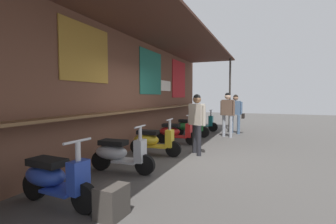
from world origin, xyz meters
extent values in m
plane|color=#474442|center=(0.00, 0.00, 0.00)|extent=(35.79, 35.79, 0.00)
cube|color=brown|center=(0.00, 2.02, 1.71)|extent=(12.78, 0.25, 3.41)
cube|color=brown|center=(0.00, 1.72, 1.15)|extent=(11.50, 0.36, 0.05)
cube|color=olive|center=(-1.56, 1.89, 2.45)|extent=(1.48, 0.02, 1.21)
cube|color=#236B5B|center=(1.55, 1.89, 2.32)|extent=(1.55, 0.02, 1.42)
cube|color=#B22328|center=(4.29, 1.89, 2.27)|extent=(1.59, 0.02, 1.56)
cube|color=beige|center=(2.78, 1.88, 1.93)|extent=(0.92, 0.03, 0.38)
cube|color=#4C2D23|center=(0.00, 0.84, 3.25)|extent=(12.27, 2.12, 0.06)
cylinder|color=#332D28|center=(5.37, -0.12, 1.62)|extent=(0.08, 0.08, 3.25)
ellipsoid|color=#233D9E|center=(-3.23, 1.25, 0.40)|extent=(0.43, 0.72, 0.30)
cube|color=black|center=(-3.23, 1.20, 0.60)|extent=(0.34, 0.57, 0.10)
cube|color=#233D9E|center=(-3.25, 0.90, 0.25)|extent=(0.41, 0.52, 0.04)
cube|color=#233D9E|center=(-3.27, 0.60, 0.47)|extent=(0.29, 0.18, 0.44)
cylinder|color=#B7B7BC|center=(-3.27, 0.60, 0.60)|extent=(0.07, 0.07, 0.70)
cylinder|color=#B7B7BC|center=(-3.27, 0.60, 0.95)|extent=(0.46, 0.07, 0.04)
cylinder|color=black|center=(-3.28, 0.50, 0.20)|extent=(0.13, 0.41, 0.40)
cylinder|color=black|center=(-3.21, 1.50, 0.20)|extent=(0.13, 0.41, 0.40)
ellipsoid|color=#B2B5BA|center=(-1.62, 1.25, 0.40)|extent=(0.42, 0.72, 0.30)
cube|color=black|center=(-1.61, 1.20, 0.60)|extent=(0.33, 0.57, 0.10)
cube|color=#B2B5BA|center=(-1.59, 0.90, 0.25)|extent=(0.41, 0.52, 0.04)
cube|color=#B2B5BA|center=(-1.58, 0.60, 0.47)|extent=(0.29, 0.18, 0.44)
cylinder|color=#B7B7BC|center=(-1.58, 0.60, 0.60)|extent=(0.07, 0.07, 0.70)
cylinder|color=#B7B7BC|center=(-1.58, 0.60, 0.95)|extent=(0.46, 0.06, 0.04)
cylinder|color=black|center=(-1.57, 0.50, 0.20)|extent=(0.12, 0.41, 0.40)
cylinder|color=black|center=(-1.63, 1.50, 0.20)|extent=(0.12, 0.41, 0.40)
ellipsoid|color=gold|center=(-0.06, 1.25, 0.40)|extent=(0.42, 0.72, 0.30)
cube|color=black|center=(-0.05, 1.20, 0.60)|extent=(0.33, 0.57, 0.10)
cube|color=gold|center=(-0.04, 0.90, 0.25)|extent=(0.41, 0.52, 0.04)
cube|color=gold|center=(-0.02, 0.60, 0.47)|extent=(0.29, 0.18, 0.44)
cylinder|color=#B7B7BC|center=(-0.02, 0.60, 0.60)|extent=(0.07, 0.07, 0.70)
cylinder|color=#B7B7BC|center=(-0.02, 0.60, 0.95)|extent=(0.46, 0.07, 0.04)
cylinder|color=black|center=(-0.01, 0.50, 0.20)|extent=(0.13, 0.41, 0.40)
cylinder|color=black|center=(-0.07, 1.50, 0.20)|extent=(0.13, 0.41, 0.40)
ellipsoid|color=red|center=(1.61, 1.25, 0.40)|extent=(0.40, 0.71, 0.30)
cube|color=black|center=(1.61, 1.20, 0.60)|extent=(0.31, 0.56, 0.10)
cube|color=red|center=(1.62, 0.90, 0.25)|extent=(0.39, 0.51, 0.04)
cube|color=red|center=(1.62, 0.60, 0.47)|extent=(0.28, 0.17, 0.44)
cylinder|color=#B7B7BC|center=(1.62, 0.60, 0.60)|extent=(0.07, 0.07, 0.70)
cylinder|color=#B7B7BC|center=(1.62, 0.60, 0.95)|extent=(0.46, 0.05, 0.04)
cylinder|color=black|center=(1.62, 0.50, 0.20)|extent=(0.11, 0.40, 0.40)
cylinder|color=black|center=(1.60, 1.50, 0.20)|extent=(0.11, 0.40, 0.40)
ellipsoid|color=#237533|center=(3.21, 1.25, 0.40)|extent=(0.38, 0.70, 0.30)
cube|color=black|center=(3.21, 1.20, 0.60)|extent=(0.30, 0.55, 0.10)
cube|color=#237533|center=(3.21, 0.90, 0.25)|extent=(0.38, 0.50, 0.04)
cube|color=#237533|center=(3.21, 0.60, 0.47)|extent=(0.28, 0.16, 0.44)
cylinder|color=#B7B7BC|center=(3.21, 0.60, 0.60)|extent=(0.07, 0.07, 0.70)
cylinder|color=#B7B7BC|center=(3.21, 0.60, 0.95)|extent=(0.46, 0.04, 0.04)
cylinder|color=black|center=(3.21, 0.50, 0.20)|extent=(0.10, 0.40, 0.40)
cylinder|color=black|center=(3.21, 1.50, 0.20)|extent=(0.10, 0.40, 0.40)
ellipsoid|color=#197075|center=(4.85, 1.25, 0.40)|extent=(0.38, 0.70, 0.30)
cube|color=black|center=(4.85, 1.20, 0.60)|extent=(0.30, 0.55, 0.10)
cube|color=#197075|center=(4.85, 0.90, 0.25)|extent=(0.38, 0.50, 0.04)
cube|color=#197075|center=(4.85, 0.60, 0.47)|extent=(0.28, 0.16, 0.44)
cylinder|color=#B7B7BC|center=(4.85, 0.60, 0.60)|extent=(0.07, 0.07, 0.70)
cylinder|color=#B7B7BC|center=(4.85, 0.60, 0.95)|extent=(0.46, 0.04, 0.04)
cylinder|color=black|center=(4.85, 0.50, 0.20)|extent=(0.10, 0.40, 0.40)
cylinder|color=black|center=(4.86, 1.50, 0.20)|extent=(0.10, 0.40, 0.40)
cylinder|color=slate|center=(4.76, -0.32, 0.40)|extent=(0.12, 0.12, 0.80)
cylinder|color=slate|center=(4.56, -0.61, 0.40)|extent=(0.12, 0.12, 0.80)
cube|color=slate|center=(4.66, -0.46, 1.08)|extent=(0.22, 0.41, 0.56)
sphere|color=#A37556|center=(4.66, -0.46, 1.48)|extent=(0.22, 0.22, 0.22)
sphere|color=black|center=(4.66, -0.46, 1.52)|extent=(0.20, 0.20, 0.20)
cylinder|color=slate|center=(4.67, -0.22, 1.05)|extent=(0.08, 0.08, 0.53)
cylinder|color=slate|center=(4.65, -0.70, 1.05)|extent=(0.08, 0.08, 0.53)
cube|color=black|center=(4.67, -0.77, 0.74)|extent=(0.26, 0.11, 0.20)
cylinder|color=#999EA8|center=(3.70, -0.15, 0.41)|extent=(0.12, 0.12, 0.83)
cylinder|color=#999EA8|center=(3.55, -0.43, 0.41)|extent=(0.12, 0.12, 0.83)
cube|color=brown|center=(3.63, -0.29, 1.12)|extent=(0.30, 0.45, 0.59)
sphere|color=beige|center=(3.63, -0.29, 1.54)|extent=(0.22, 0.22, 0.22)
sphere|color=black|center=(3.63, -0.29, 1.58)|extent=(0.21, 0.21, 0.21)
cylinder|color=brown|center=(3.69, -0.06, 1.10)|extent=(0.08, 0.08, 0.55)
cylinder|color=brown|center=(3.56, -0.53, 1.10)|extent=(0.08, 0.08, 0.55)
cylinder|color=#232328|center=(0.64, 0.13, 0.39)|extent=(0.12, 0.12, 0.79)
cylinder|color=#232328|center=(0.36, -0.07, 0.39)|extent=(0.12, 0.12, 0.79)
cube|color=#ADA393|center=(0.50, 0.03, 1.06)|extent=(0.34, 0.44, 0.56)
sphere|color=brown|center=(0.50, 0.03, 1.46)|extent=(0.21, 0.21, 0.21)
sphere|color=black|center=(0.50, 0.03, 1.50)|extent=(0.20, 0.20, 0.20)
cylinder|color=#ADA393|center=(0.59, 0.25, 1.04)|extent=(0.08, 0.08, 0.52)
cylinder|color=#ADA393|center=(0.41, -0.19, 1.04)|extent=(0.08, 0.08, 0.52)
cube|color=#3D3833|center=(-3.23, 0.11, 0.21)|extent=(0.40, 0.32, 0.41)
camera|label=1|loc=(-5.77, -1.70, 1.53)|focal=26.28mm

